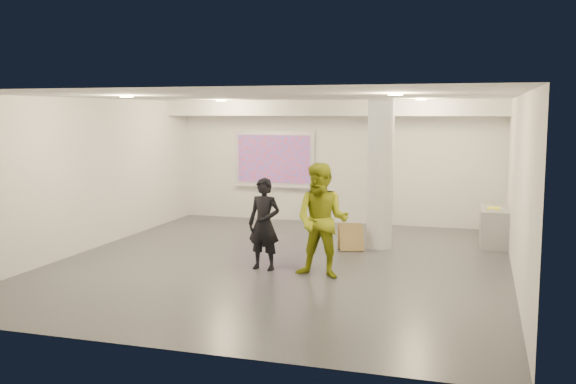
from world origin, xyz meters
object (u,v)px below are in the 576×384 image
(projection_screen, at_px, (274,160))
(woman, at_px, (264,224))
(column, at_px, (380,174))
(credenza, at_px, (494,226))
(man, at_px, (322,221))

(projection_screen, distance_m, woman, 5.27)
(column, xyz_separation_m, woman, (-1.64, -2.36, -0.70))
(credenza, bearing_deg, man, -129.08)
(credenza, bearing_deg, projection_screen, 161.25)
(column, distance_m, credenza, 2.67)
(woman, bearing_deg, column, 61.30)
(woman, height_order, man, man)
(credenza, height_order, man, man)
(credenza, xyz_separation_m, woman, (-3.86, -3.34, 0.42))
(credenza, relative_size, man, 0.69)
(projection_screen, xyz_separation_m, man, (2.55, -5.25, -0.58))
(column, relative_size, credenza, 2.28)
(projection_screen, bearing_deg, credenza, -17.48)
(woman, xyz_separation_m, man, (1.09, -0.24, 0.15))
(woman, relative_size, man, 0.84)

